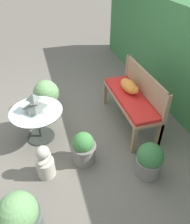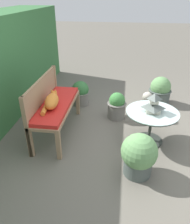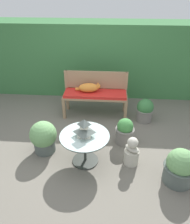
% 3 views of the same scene
% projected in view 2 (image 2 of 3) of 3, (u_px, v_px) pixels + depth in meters
% --- Properties ---
extents(ground, '(30.00, 30.00, 0.00)m').
position_uv_depth(ground, '(129.00, 142.00, 3.42)').
color(ground, '#666056').
extents(garden_bench, '(1.36, 0.46, 0.54)m').
position_uv_depth(garden_bench, '(57.00, 107.00, 3.46)').
color(garden_bench, '#937556').
rests_on(garden_bench, ground).
extents(bench_backrest, '(1.36, 0.06, 0.93)m').
position_uv_depth(bench_backrest, '(42.00, 94.00, 3.38)').
color(bench_backrest, '#937556').
rests_on(bench_backrest, ground).
extents(cat, '(0.54, 0.24, 0.21)m').
position_uv_depth(cat, '(51.00, 101.00, 3.26)').
color(cat, orange).
rests_on(cat, garden_bench).
extents(patio_table, '(0.78, 0.78, 0.53)m').
position_uv_depth(patio_table, '(152.00, 118.00, 3.26)').
color(patio_table, '#2D332D').
rests_on(patio_table, ground).
extents(pagoda_birdhouse, '(0.27, 0.27, 0.29)m').
position_uv_depth(pagoda_birdhouse, '(154.00, 104.00, 3.15)').
color(pagoda_birdhouse, beige).
rests_on(pagoda_birdhouse, patio_table).
extents(garden_bust, '(0.28, 0.26, 0.51)m').
position_uv_depth(garden_bust, '(146.00, 107.00, 4.01)').
color(garden_bust, '#B7B2A3').
rests_on(garden_bust, ground).
extents(potted_plant_path_edge, '(0.46, 0.46, 0.58)m').
position_uv_depth(potted_plant_path_edge, '(139.00, 155.00, 2.72)').
color(potted_plant_path_edge, '#4C5651').
rests_on(potted_plant_path_edge, ground).
extents(potted_plant_hedge_corner, '(0.35, 0.35, 0.51)m').
position_uv_depth(potted_plant_hedge_corner, '(80.00, 93.00, 4.45)').
color(potted_plant_hedge_corner, slate).
rests_on(potted_plant_hedge_corner, ground).
extents(potted_plant_table_near, '(0.46, 0.46, 0.57)m').
position_uv_depth(potted_plant_table_near, '(160.00, 91.00, 4.52)').
color(potted_plant_table_near, '#4C5651').
rests_on(potted_plant_table_near, ground).
extents(potted_plant_patio_mid, '(0.35, 0.35, 0.50)m').
position_uv_depth(potted_plant_patio_mid, '(117.00, 106.00, 3.98)').
color(potted_plant_patio_mid, slate).
rests_on(potted_plant_patio_mid, ground).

